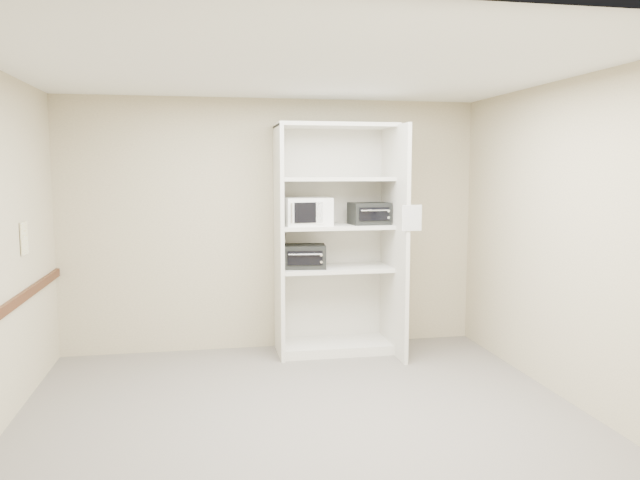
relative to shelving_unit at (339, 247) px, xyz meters
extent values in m
cube|color=slate|center=(-0.67, -1.70, -1.13)|extent=(4.50, 4.00, 0.01)
cube|color=white|center=(-0.67, -1.70, 1.57)|extent=(4.50, 4.00, 0.01)
cube|color=#C5B995|center=(-0.67, 0.30, 0.22)|extent=(4.50, 0.02, 2.70)
cube|color=#C5B995|center=(-0.67, -3.70, 0.22)|extent=(4.50, 0.02, 2.70)
cube|color=#C5B995|center=(1.58, -1.70, 0.22)|extent=(0.02, 4.00, 2.70)
cube|color=beige|center=(-0.65, -0.02, 0.07)|extent=(0.04, 0.60, 2.40)
cube|color=beige|center=(0.55, -0.17, 0.07)|extent=(0.04, 0.90, 2.40)
cube|color=beige|center=(-0.05, 0.28, 0.07)|extent=(1.24, 0.02, 2.40)
cube|color=beige|center=(-0.05, 0.00, -1.08)|extent=(1.16, 0.56, 0.10)
cube|color=beige|center=(-0.05, 0.00, -0.23)|extent=(1.16, 0.56, 0.04)
cube|color=beige|center=(-0.05, 0.00, 0.22)|extent=(1.16, 0.56, 0.04)
cube|color=beige|center=(-0.05, 0.00, 0.72)|extent=(1.16, 0.56, 0.04)
cube|color=beige|center=(-0.05, 0.00, 1.27)|extent=(1.24, 0.60, 0.04)
cube|color=white|center=(-0.36, -0.03, 0.38)|extent=(0.52, 0.41, 0.29)
cube|color=black|center=(0.31, -0.05, 0.35)|extent=(0.42, 0.33, 0.23)
cube|color=black|center=(-0.38, -0.02, -0.09)|extent=(0.47, 0.38, 0.24)
cube|color=white|center=(0.59, -0.63, 0.35)|extent=(0.20, 0.01, 0.25)
cube|color=white|center=(-2.90, -0.83, 0.24)|extent=(0.01, 0.20, 0.28)
camera|label=1|loc=(-1.41, -6.42, 0.81)|focal=35.00mm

